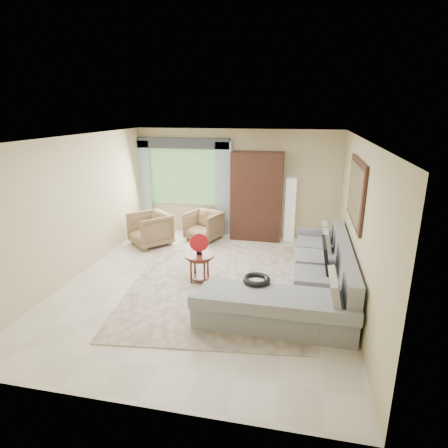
% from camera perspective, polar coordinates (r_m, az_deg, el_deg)
% --- Properties ---
extents(ground, '(6.00, 6.00, 0.00)m').
position_cam_1_polar(ground, '(6.91, -2.67, -9.07)').
color(ground, silver).
rests_on(ground, ground).
extents(area_rug, '(3.44, 4.32, 0.02)m').
position_cam_1_polar(area_rug, '(6.90, -1.18, -8.98)').
color(area_rug, beige).
rests_on(area_rug, ground).
extents(sectional_sofa, '(2.30, 3.46, 0.90)m').
position_cam_1_polar(sectional_sofa, '(6.44, 12.62, -8.74)').
color(sectional_sofa, gray).
rests_on(sectional_sofa, ground).
extents(tv_screen, '(0.14, 0.74, 0.48)m').
position_cam_1_polar(tv_screen, '(6.45, 15.24, -4.64)').
color(tv_screen, black).
rests_on(tv_screen, sectional_sofa).
extents(garden_hose, '(0.43, 0.43, 0.09)m').
position_cam_1_polar(garden_hose, '(5.81, 4.99, -8.44)').
color(garden_hose, black).
rests_on(garden_hose, sectional_sofa).
extents(coffee_table, '(0.54, 0.54, 0.54)m').
position_cam_1_polar(coffee_table, '(6.87, -3.75, -6.65)').
color(coffee_table, '#451C12').
rests_on(coffee_table, ground).
extents(red_disc, '(0.33, 0.11, 0.34)m').
position_cam_1_polar(red_disc, '(6.69, -3.83, -2.85)').
color(red_disc, '#B5121C').
rests_on(red_disc, coffee_table).
extents(armchair_left, '(1.16, 1.17, 0.76)m').
position_cam_1_polar(armchair_left, '(8.81, -11.20, -0.81)').
color(armchair_left, olive).
rests_on(armchair_left, ground).
extents(armchair_right, '(0.96, 0.97, 0.69)m').
position_cam_1_polar(armchair_right, '(9.04, -3.10, -0.27)').
color(armchair_right, olive).
rests_on(armchair_right, ground).
extents(potted_plant, '(0.62, 0.57, 0.59)m').
position_cam_1_polar(potted_plant, '(9.49, -10.87, -0.05)').
color(potted_plant, '#999999').
rests_on(potted_plant, ground).
extents(armoire, '(1.20, 0.55, 2.10)m').
position_cam_1_polar(armoire, '(8.99, 5.02, 4.24)').
color(armoire, black).
rests_on(armoire, ground).
extents(floor_lamp, '(0.24, 0.24, 1.50)m').
position_cam_1_polar(floor_lamp, '(9.07, 10.04, 2.19)').
color(floor_lamp, silver).
rests_on(floor_lamp, ground).
extents(window, '(1.80, 0.04, 1.40)m').
position_cam_1_polar(window, '(9.57, -6.18, 7.13)').
color(window, '#669E59').
rests_on(window, wall_back).
extents(curtain_left, '(0.40, 0.08, 2.30)m').
position_cam_1_polar(curtain_left, '(9.91, -12.11, 5.72)').
color(curtain_left, '#9EB7CC').
rests_on(curtain_left, ground).
extents(curtain_right, '(0.40, 0.08, 2.30)m').
position_cam_1_polar(curtain_right, '(9.26, -0.08, 5.32)').
color(curtain_right, '#9EB7CC').
rests_on(curtain_right, ground).
extents(valance, '(2.40, 0.12, 0.26)m').
position_cam_1_polar(valance, '(9.40, -6.48, 12.16)').
color(valance, '#1E232D').
rests_on(valance, wall_back).
extents(wall_mirror, '(0.05, 1.70, 1.05)m').
position_cam_1_polar(wall_mirror, '(6.53, 19.44, 4.69)').
color(wall_mirror, black).
rests_on(wall_mirror, wall_right).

